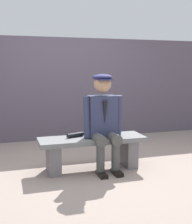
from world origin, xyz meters
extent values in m
plane|color=gray|center=(0.00, 0.00, 0.00)|extent=(30.00, 30.00, 0.00)
cube|color=slate|center=(0.00, 0.00, 0.42)|extent=(1.47, 0.46, 0.06)
cube|color=slate|center=(-0.54, 0.00, 0.19)|extent=(0.15, 0.39, 0.39)
cube|color=slate|center=(0.54, 0.00, 0.19)|extent=(0.15, 0.39, 0.39)
cube|color=#2D3250|center=(-0.14, 0.00, 0.74)|extent=(0.38, 0.24, 0.56)
cylinder|color=#1E2338|center=(-0.14, 0.00, 0.99)|extent=(0.21, 0.21, 0.06)
cone|color=black|center=(-0.14, 0.12, 0.81)|extent=(0.07, 0.07, 0.31)
sphere|color=tan|center=(-0.14, 0.02, 1.18)|extent=(0.24, 0.24, 0.24)
ellipsoid|color=#252550|center=(-0.14, 0.02, 1.27)|extent=(0.28, 0.28, 0.08)
cube|color=#252550|center=(-0.14, 0.13, 1.24)|extent=(0.19, 0.11, 0.02)
cylinder|color=#464745|center=(-0.25, 0.13, 0.46)|extent=(0.15, 0.40, 0.15)
cylinder|color=#464745|center=(-0.25, 0.26, 0.23)|extent=(0.11, 0.11, 0.46)
cube|color=black|center=(-0.25, 0.32, 0.03)|extent=(0.10, 0.24, 0.05)
cylinder|color=#2D3250|center=(-0.36, 0.04, 0.74)|extent=(0.11, 0.15, 0.57)
cylinder|color=#464745|center=(-0.04, 0.13, 0.46)|extent=(0.15, 0.40, 0.15)
cylinder|color=#464745|center=(-0.04, 0.26, 0.23)|extent=(0.11, 0.11, 0.46)
cube|color=black|center=(-0.04, 0.32, 0.03)|extent=(0.10, 0.24, 0.05)
cylinder|color=#2D3250|center=(0.08, 0.04, 0.74)|extent=(0.11, 0.14, 0.57)
cylinder|color=black|center=(0.22, -0.08, 0.48)|extent=(0.25, 0.13, 0.06)
cube|color=#534A58|center=(0.00, -2.00, 0.99)|extent=(12.00, 0.24, 1.99)
camera|label=1|loc=(1.12, 3.81, 1.39)|focal=47.34mm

